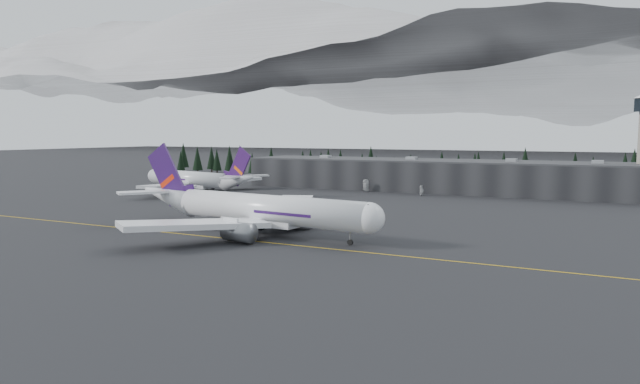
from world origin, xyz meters
The scene contains 9 objects.
ground centered at (0.00, 0.00, 0.00)m, with size 1400.00×1400.00×0.00m, color black.
taxiline centered at (0.00, -2.00, 0.01)m, with size 400.00×0.40×0.02m, color gold.
terminal centered at (0.00, 125.00, 6.30)m, with size 160.00×30.00×12.60m.
treeline centered at (0.00, 162.00, 7.50)m, with size 360.00×20.00×15.00m, color black.
mountain_ridge centered at (0.00, 1000.00, 0.00)m, with size 4400.00×900.00×420.00m, color white, non-canonical shape.
jet_main centered at (-11.66, 6.25, 5.91)m, with size 71.16×65.41×20.94m.
jet_parked centered at (-81.34, 73.52, 5.28)m, with size 62.81×57.34×18.74m.
gse_vehicle_a centered at (-23.38, 107.78, 0.69)m, with size 2.30×4.98×1.38m, color silver.
gse_vehicle_b centered at (0.74, 104.49, 0.66)m, with size 1.55×3.85×1.31m, color #BCBCBE.
Camera 1 is at (62.80, -104.79, 23.37)m, focal length 32.00 mm.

